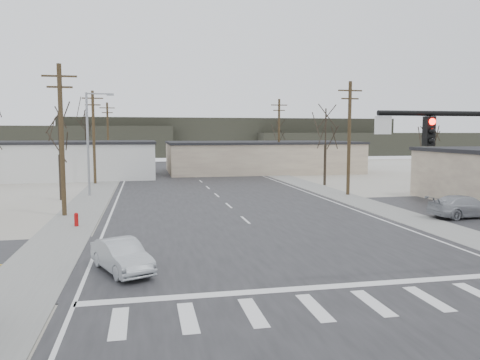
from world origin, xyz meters
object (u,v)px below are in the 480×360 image
at_px(car_far_b, 185,165).
at_px(car_parked_silver, 464,206).
at_px(fire_hydrant, 76,220).
at_px(car_far_a, 232,163).
at_px(sedan_crossing, 122,256).

relative_size(car_far_b, car_parked_silver, 0.93).
distance_m(fire_hydrant, car_parked_silver, 24.52).
bearing_deg(car_far_b, car_far_a, 4.73).
relative_size(car_far_a, car_parked_silver, 1.13).
bearing_deg(car_parked_silver, car_far_a, 4.02).
xyz_separation_m(fire_hydrant, car_parked_silver, (24.44, -1.89, 0.30)).
relative_size(sedan_crossing, car_far_b, 0.84).
bearing_deg(sedan_crossing, car_far_b, 59.00).
relative_size(fire_hydrant, car_parked_silver, 0.18).
bearing_deg(fire_hydrant, car_parked_silver, -4.41).
relative_size(fire_hydrant, car_far_b, 0.19).
distance_m(sedan_crossing, car_far_b, 50.74).
bearing_deg(sedan_crossing, fire_hydrant, 84.09).
distance_m(fire_hydrant, car_far_b, 41.70).
bearing_deg(car_parked_silver, fire_hydrant, 80.59).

